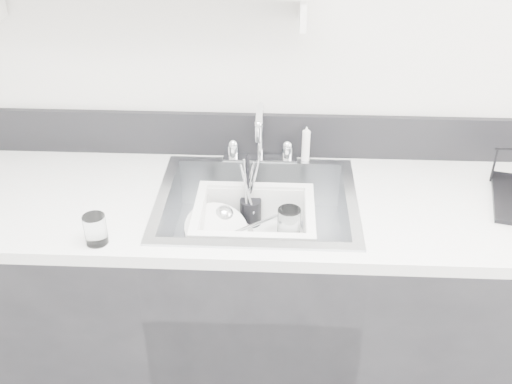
{
  "coord_description": "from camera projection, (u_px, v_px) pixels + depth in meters",
  "views": [
    {
      "loc": [
        0.07,
        -0.41,
        1.96
      ],
      "look_at": [
        0.0,
        1.14,
        0.98
      ],
      "focal_mm": 42.0,
      "sensor_mm": 36.0,
      "label": 1
    }
  ],
  "objects": [
    {
      "name": "plate_stack",
      "position": [
        219.0,
        236.0,
        1.96
      ],
      "size": [
        0.25,
        0.24,
        0.1
      ],
      "rotation": [
        0.0,
        0.0,
        0.21
      ],
      "color": "white",
      "rests_on": "wash_tub"
    },
    {
      "name": "room_shell",
      "position": [
        230.0,
        51.0,
        0.82
      ],
      "size": [
        3.5,
        3.0,
        2.6
      ],
      "color": "silver",
      "rests_on": "ground"
    },
    {
      "name": "wash_tub",
      "position": [
        254.0,
        227.0,
        1.95
      ],
      "size": [
        0.46,
        0.42,
        0.15
      ],
      "primitive_type": null,
      "rotation": [
        0.0,
        0.0,
        0.34
      ],
      "color": "white",
      "rests_on": "sink"
    },
    {
      "name": "tumbler_in_tub",
      "position": [
        289.0,
        224.0,
        1.97
      ],
      "size": [
        0.09,
        0.09,
        0.11
      ],
      "primitive_type": "cylinder",
      "rotation": [
        0.0,
        0.0,
        -0.21
      ],
      "color": "white",
      "rests_on": "wash_tub"
    },
    {
      "name": "side_sprayer",
      "position": [
        306.0,
        144.0,
        2.08
      ],
      "size": [
        0.03,
        0.03,
        0.14
      ],
      "primitive_type": "cylinder",
      "color": "white",
      "rests_on": "counter_run"
    },
    {
      "name": "utensil_cup",
      "position": [
        251.0,
        209.0,
        2.04
      ],
      "size": [
        0.07,
        0.07,
        0.25
      ],
      "rotation": [
        0.0,
        0.0,
        0.43
      ],
      "color": "black",
      "rests_on": "wash_tub"
    },
    {
      "name": "tumbler_counter",
      "position": [
        95.0,
        230.0,
        1.7
      ],
      "size": [
        0.08,
        0.08,
        0.09
      ],
      "primitive_type": "cylinder",
      "rotation": [
        0.0,
        0.0,
        -0.2
      ],
      "color": "white",
      "rests_on": "counter_run"
    },
    {
      "name": "bowl_small",
      "position": [
        283.0,
        252.0,
        1.9
      ],
      "size": [
        0.12,
        0.12,
        0.03
      ],
      "primitive_type": "imported",
      "rotation": [
        0.0,
        0.0,
        -0.36
      ],
      "color": "white",
      "rests_on": "wash_tub"
    },
    {
      "name": "sink",
      "position": [
        257.0,
        223.0,
        1.96
      ],
      "size": [
        0.64,
        0.52,
        0.2
      ],
      "primitive_type": null,
      "color": "silver",
      "rests_on": "counter_run"
    },
    {
      "name": "backsplash",
      "position": [
        261.0,
        135.0,
        2.12
      ],
      "size": [
        3.2,
        0.02,
        0.16
      ],
      "primitive_type": "cube",
      "color": "black",
      "rests_on": "counter_run"
    },
    {
      "name": "counter_run",
      "position": [
        257.0,
        306.0,
        2.16
      ],
      "size": [
        3.2,
        0.62,
        0.92
      ],
      "color": "black",
      "rests_on": "ground"
    },
    {
      "name": "faucet",
      "position": [
        260.0,
        147.0,
        2.09
      ],
      "size": [
        0.26,
        0.18,
        0.23
      ],
      "color": "silver",
      "rests_on": "counter_run"
    },
    {
      "name": "ladle",
      "position": [
        240.0,
        229.0,
        1.97
      ],
      "size": [
        0.29,
        0.25,
        0.08
      ],
      "primitive_type": null,
      "rotation": [
        0.0,
        0.0,
        -0.66
      ],
      "color": "silver",
      "rests_on": "wash_tub"
    }
  ]
}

